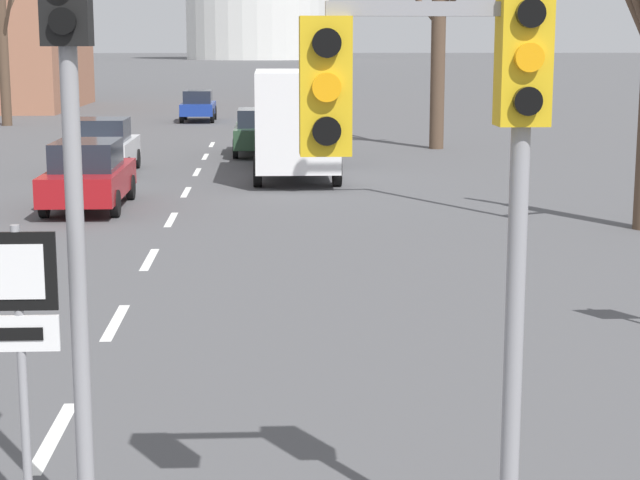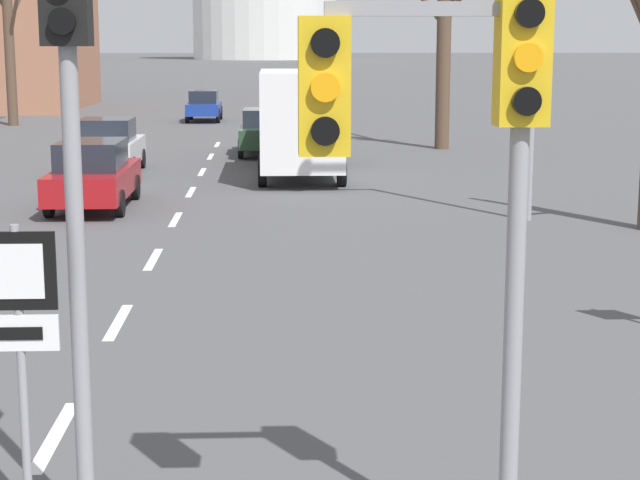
% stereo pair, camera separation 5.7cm
% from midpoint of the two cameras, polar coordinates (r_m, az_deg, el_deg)
% --- Properties ---
extents(lane_stripe_1, '(0.16, 2.00, 0.01)m').
position_cam_midpoint_polar(lane_stripe_1, '(11.37, -14.16, -10.11)').
color(lane_stripe_1, silver).
rests_on(lane_stripe_1, ground_plane).
extents(lane_stripe_2, '(0.16, 2.00, 0.01)m').
position_cam_midpoint_polar(lane_stripe_2, '(15.60, -10.96, -4.33)').
color(lane_stripe_2, silver).
rests_on(lane_stripe_2, ground_plane).
extents(lane_stripe_3, '(0.16, 2.00, 0.01)m').
position_cam_midpoint_polar(lane_stripe_3, '(19.94, -9.16, -1.02)').
color(lane_stripe_3, silver).
rests_on(lane_stripe_3, ground_plane).
extents(lane_stripe_4, '(0.16, 2.00, 0.01)m').
position_cam_midpoint_polar(lane_stripe_4, '(24.35, -8.01, 1.09)').
color(lane_stripe_4, silver).
rests_on(lane_stripe_4, ground_plane).
extents(lane_stripe_5, '(0.16, 2.00, 0.01)m').
position_cam_midpoint_polar(lane_stripe_5, '(28.78, -7.21, 2.55)').
color(lane_stripe_5, silver).
rests_on(lane_stripe_5, ground_plane).
extents(lane_stripe_6, '(0.16, 2.00, 0.01)m').
position_cam_midpoint_polar(lane_stripe_6, '(33.23, -6.63, 3.63)').
color(lane_stripe_6, silver).
rests_on(lane_stripe_6, ground_plane).
extents(lane_stripe_7, '(0.16, 2.00, 0.01)m').
position_cam_midpoint_polar(lane_stripe_7, '(37.70, -6.18, 4.45)').
color(lane_stripe_7, silver).
rests_on(lane_stripe_7, ground_plane).
extents(lane_stripe_8, '(0.16, 2.00, 0.01)m').
position_cam_midpoint_polar(lane_stripe_8, '(42.17, -5.83, 5.09)').
color(lane_stripe_8, silver).
rests_on(lane_stripe_8, ground_plane).
extents(traffic_signal_centre_tall, '(1.67, 0.34, 4.97)m').
position_cam_midpoint_polar(traffic_signal_centre_tall, '(8.52, -16.51, 8.83)').
color(traffic_signal_centre_tall, gray).
rests_on(traffic_signal_centre_tall, ground_plane).
extents(traffic_signal_near_right, '(1.75, 0.34, 4.42)m').
position_cam_midpoint_polar(traffic_signal_near_right, '(7.63, 6.80, 5.82)').
color(traffic_signal_near_right, gray).
rests_on(traffic_signal_near_right, ground_plane).
extents(route_sign_post, '(0.60, 0.08, 2.61)m').
position_cam_midpoint_polar(route_sign_post, '(8.43, -15.90, -4.77)').
color(route_sign_post, gray).
rests_on(route_sign_post, ground_plane).
extents(street_lamp_right, '(2.37, 0.36, 7.71)m').
position_cam_midpoint_polar(street_lamp_right, '(24.10, 10.03, 12.38)').
color(street_lamp_right, gray).
rests_on(street_lamp_right, ground_plane).
extents(sedan_near_left, '(1.70, 3.88, 1.56)m').
position_cam_midpoint_polar(sedan_near_left, '(54.67, -6.54, 7.14)').
color(sedan_near_left, navy).
rests_on(sedan_near_left, ground_plane).
extents(sedan_near_right, '(1.92, 3.84, 1.67)m').
position_cam_midpoint_polar(sedan_near_right, '(33.33, -11.57, 4.93)').
color(sedan_near_right, silver).
rests_on(sedan_near_right, ground_plane).
extents(sedan_mid_centre, '(1.73, 4.39, 1.63)m').
position_cam_midpoint_polar(sedan_mid_centre, '(38.18, -3.36, 5.81)').
color(sedan_mid_centre, '#2D4C33').
rests_on(sedan_mid_centre, ground_plane).
extents(sedan_far_left, '(1.79, 4.48, 1.65)m').
position_cam_midpoint_polar(sedan_far_left, '(26.23, -12.31, 3.42)').
color(sedan_far_left, maroon).
rests_on(sedan_far_left, ground_plane).
extents(delivery_truck, '(2.44, 7.20, 3.14)m').
position_cam_midpoint_polar(delivery_truck, '(31.77, -1.39, 6.45)').
color(delivery_truck, '#333842').
rests_on(delivery_truck, ground_plane).
extents(bare_tree_left_near, '(2.54, 2.63, 7.48)m').
position_cam_midpoint_polar(bare_tree_left_near, '(53.62, -16.54, 9.63)').
color(bare_tree_left_near, brown).
rests_on(bare_tree_left_near, ground_plane).
extents(bare_tree_right_near, '(4.05, 4.59, 8.44)m').
position_cam_midpoint_polar(bare_tree_right_near, '(40.38, 6.33, 10.89)').
color(bare_tree_right_near, brown).
rests_on(bare_tree_right_near, ground_plane).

